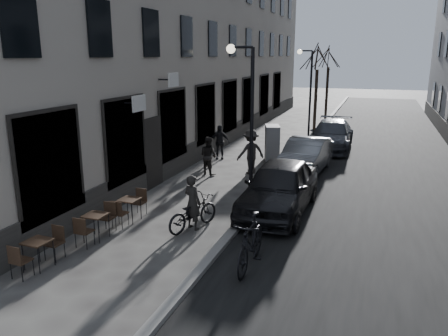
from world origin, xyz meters
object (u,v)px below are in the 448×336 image
Objects in this scene: tree_near at (318,57)px; streetlamp_far at (308,85)px; bicycle at (193,213)px; tree_far at (329,57)px; bistro_set_b at (96,224)px; car_far at (331,135)px; pedestrian_mid at (251,152)px; moped at (251,243)px; pedestrian_far at (219,142)px; car_mid at (305,156)px; utility_cabinet at (272,143)px; streetlamp_near at (247,108)px; car_near at (279,187)px; pedestrian_near at (208,156)px; bistro_set_a at (38,251)px; bistro_set_c at (130,207)px.

streetlamp_far is at bearing -91.38° from tree_near.
tree_far is at bearing -70.42° from bicycle.
bistro_set_b is 0.27× the size of car_far.
pedestrian_mid is 0.90× the size of moped.
pedestrian_far is (-0.12, 9.86, 0.38)m from bistro_set_b.
bistro_set_b is 0.68× the size of moped.
car_mid is (1.10, -10.28, -3.95)m from tree_near.
car_mid is 0.85× the size of car_far.
streetlamp_far is 3.06× the size of utility_cabinet.
utility_cabinet is at bearing 95.57° from streetlamp_near.
tree_far is 15.28m from utility_cabinet.
car_near reaches higher than car_mid.
car_near is 2.32× the size of moped.
pedestrian_near reaches higher than car_far.
tree_near is at bearing -71.15° from bicycle.
tree_far is 16.79m from car_mid.
bistro_set_a is at bearing 36.14° from pedestrian_mid.
streetlamp_far is 9.12m from tree_far.
utility_cabinet is at bearing 144.39° from car_mid.
streetlamp_far reaches higher than moped.
bistro_set_c is (-2.80, -2.55, -2.74)m from streetlamp_near.
car_mid is at bearing -134.61° from pedestrian_near.
utility_cabinet is 6.75m from car_near.
streetlamp_far is 0.89× the size of tree_far.
utility_cabinet is at bearing 76.59° from bistro_set_b.
pedestrian_far reaches higher than pedestrian_near.
tree_far is at bearing 84.64° from bistro_set_c.
car_far is at bearing -81.82° from tree_far.
pedestrian_near is at bearing -102.26° from tree_near.
pedestrian_mid is 1.14× the size of pedestrian_far.
bicycle is 2.75m from moped.
pedestrian_mid reaches higher than utility_cabinet.
bistro_set_a is at bearing -160.59° from moped.
tree_near reaches higher than car_mid.
pedestrian_near is 0.36× the size of car_mid.
car_near is (1.78, -6.51, -0.03)m from utility_cabinet.
car_near is 10.21m from car_far.
tree_near is 17.99m from bicycle.
bistro_set_c is at bearing 33.07° from pedestrian_mid.
moped is (0.20, -3.87, -0.19)m from car_near.
tree_far is 1.12× the size of car_far.
pedestrian_far reaches higher than bistro_set_a.
streetlamp_near is 4.67m from bistro_set_c.
bicycle is 0.36× the size of car_far.
pedestrian_far reaches higher than car_mid.
pedestrian_mid is at bearing -96.52° from streetlamp_far.
tree_far is (0.07, 21.00, 1.50)m from streetlamp_near.
car_far reaches higher than bistro_set_c.
car_near is (1.10, -21.29, -3.86)m from tree_far.
utility_cabinet is at bearing 77.55° from bistro_set_c.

